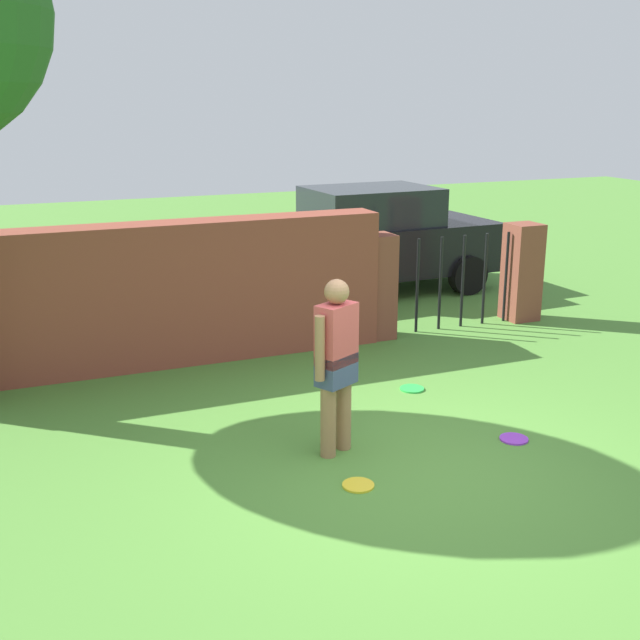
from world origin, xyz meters
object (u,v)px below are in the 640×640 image
Objects in this scene: car at (370,240)px; frisbee_yellow at (358,485)px; frisbee_purple at (514,439)px; person at (336,359)px; frisbee_green at (412,389)px.

car reaches higher than frisbee_yellow.
frisbee_yellow is at bearing -171.22° from frisbee_purple.
frisbee_yellow is 1.00× the size of frisbee_purple.
frisbee_purple is (1.76, 0.27, 0.00)m from frisbee_yellow.
person is 6.00× the size of frisbee_yellow.
car reaches higher than person.
frisbee_green is at bearing -112.16° from car.
frisbee_yellow is at bearing -118.84° from car.
car is 15.77× the size of frisbee_purple.
person is at bearing -141.36° from frisbee_green.
frisbee_green is (1.42, 1.14, -0.89)m from person.
person reaches higher than frisbee_purple.
frisbee_yellow is (-0.09, -0.68, -0.89)m from person.
car is 6.93m from frisbee_yellow.
frisbee_purple is at bearing 8.78° from frisbee_yellow.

